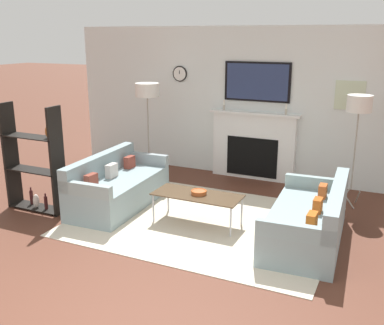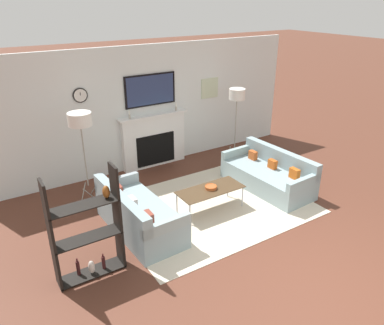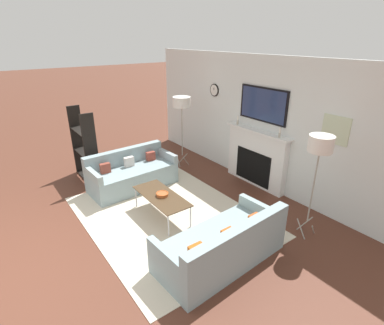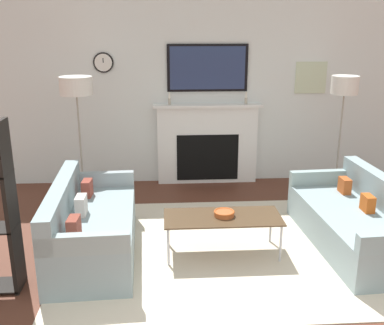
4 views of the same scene
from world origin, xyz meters
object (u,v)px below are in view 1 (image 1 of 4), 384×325
at_px(floor_lamp_right, 359,106).
at_px(couch_right, 310,222).
at_px(decorative_bowl, 199,192).
at_px(floor_lamp_left, 147,91).
at_px(shelf_unit, 35,163).
at_px(coffee_table, 197,196).
at_px(couch_left, 117,188).

bearing_deg(floor_lamp_right, couch_right, -102.12).
bearing_deg(decorative_bowl, floor_lamp_left, 137.01).
bearing_deg(floor_lamp_right, floor_lamp_left, 180.00).
relative_size(floor_lamp_right, shelf_unit, 1.07).
height_order(coffee_table, floor_lamp_right, floor_lamp_right).
xyz_separation_m(coffee_table, shelf_unit, (-2.40, -0.53, 0.32)).
bearing_deg(couch_right, shelf_unit, -170.92).
distance_m(couch_left, couch_right, 2.91).
distance_m(couch_left, floor_lamp_left, 2.04).
bearing_deg(couch_left, decorative_bowl, -3.32).
distance_m(decorative_bowl, shelf_unit, 2.49).
xyz_separation_m(floor_lamp_right, shelf_unit, (-4.25, -2.17, -0.83)).
bearing_deg(shelf_unit, floor_lamp_right, 27.03).
bearing_deg(couch_right, floor_lamp_left, 154.61).
distance_m(floor_lamp_left, shelf_unit, 2.42).
distance_m(couch_left, coffee_table, 1.40).
bearing_deg(floor_lamp_right, shelf_unit, -152.97).
relative_size(couch_left, couch_right, 0.95).
distance_m(floor_lamp_left, floor_lamp_right, 3.58).
bearing_deg(shelf_unit, coffee_table, 12.43).
height_order(couch_left, couch_right, couch_left).
relative_size(couch_right, floor_lamp_right, 1.13).
relative_size(couch_left, floor_lamp_left, 1.07).
bearing_deg(floor_lamp_left, shelf_unit, -107.17).
height_order(floor_lamp_right, shelf_unit, floor_lamp_right).
bearing_deg(couch_left, floor_lamp_left, 102.32).
height_order(couch_right, coffee_table, couch_right).
xyz_separation_m(couch_right, floor_lamp_left, (-3.25, 1.54, 1.31)).
height_order(decorative_bowl, floor_lamp_left, floor_lamp_left).
bearing_deg(couch_right, couch_left, -179.92).
xyz_separation_m(couch_left, floor_lamp_right, (3.24, 1.54, 1.26)).
relative_size(couch_left, coffee_table, 1.50).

